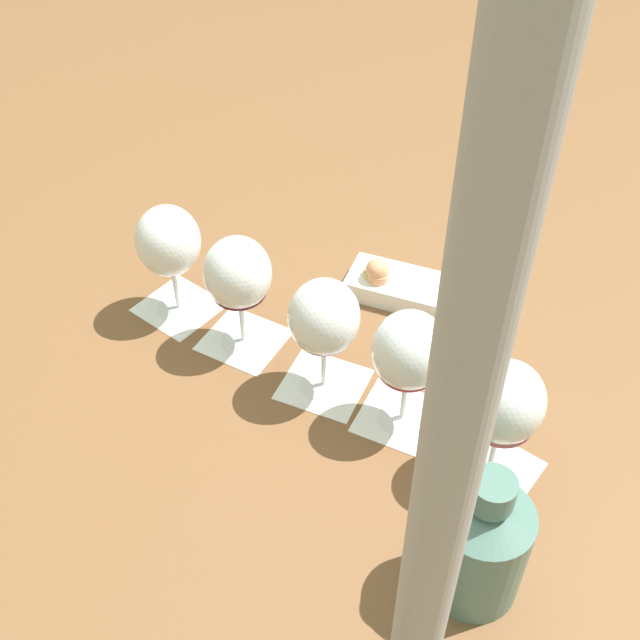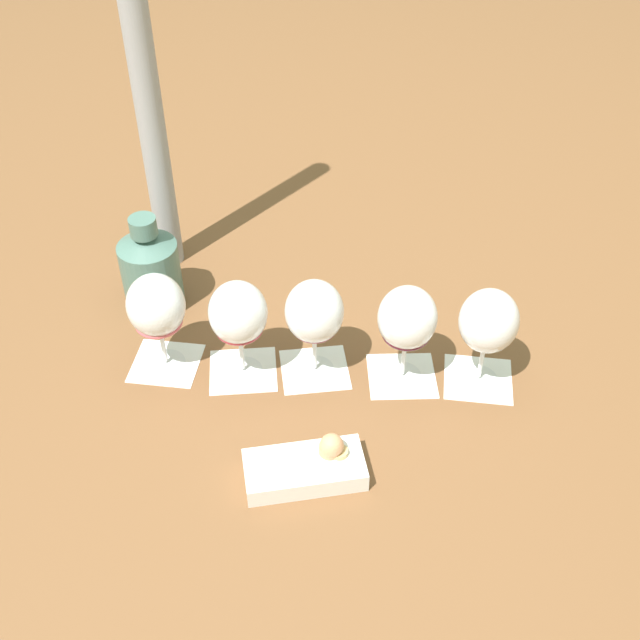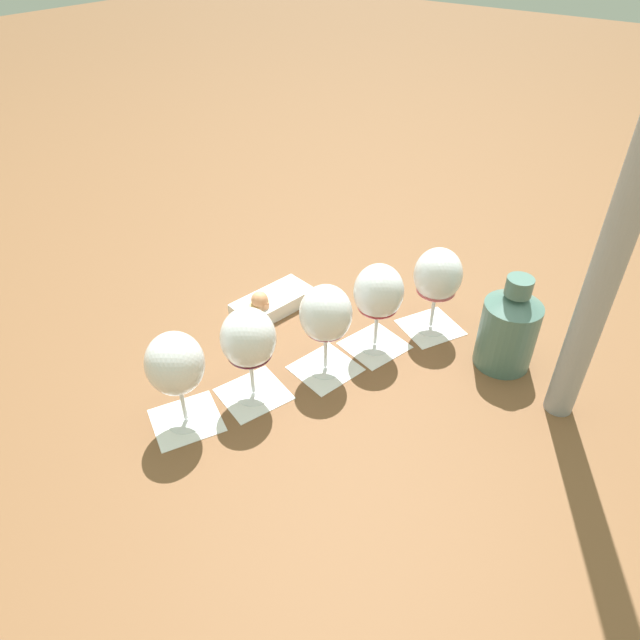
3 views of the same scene
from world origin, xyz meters
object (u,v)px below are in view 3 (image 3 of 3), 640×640
object	(u,v)px
wine_glass_1	(378,295)
wine_glass_2	(326,317)
wine_glass_4	(176,367)
umbrella_pole	(632,200)
wine_glass_0	(438,278)
snack_dish	(271,303)
ceramic_vase	(509,328)
wine_glass_3	(249,342)

from	to	relation	value
wine_glass_1	wine_glass_2	distance (m)	0.12
wine_glass_4	umbrella_pole	size ratio (longest dim) A/B	0.23
wine_glass_0	umbrella_pole	size ratio (longest dim) A/B	0.23
snack_dish	wine_glass_1	bearing A→B (deg)	97.89
wine_glass_1	wine_glass_4	bearing A→B (deg)	-22.14
ceramic_vase	wine_glass_1	bearing A→B (deg)	-64.40
wine_glass_0	wine_glass_1	world-z (taller)	same
wine_glass_0	wine_glass_4	bearing A→B (deg)	-23.37
wine_glass_1	umbrella_pole	size ratio (longest dim) A/B	0.23
wine_glass_4	umbrella_pole	world-z (taller)	umbrella_pole
wine_glass_2	snack_dish	world-z (taller)	wine_glass_2
wine_glass_2	wine_glass_3	bearing A→B (deg)	-25.15
wine_glass_1	umbrella_pole	xyz separation A→B (m)	(-0.05, 0.34, 0.27)
snack_dish	umbrella_pole	distance (m)	0.69
wine_glass_0	snack_dish	size ratio (longest dim) A/B	0.98
wine_glass_1	umbrella_pole	distance (m)	0.44
wine_glass_0	umbrella_pole	bearing A→B (deg)	76.71
wine_glass_3	umbrella_pole	xyz separation A→B (m)	(-0.29, 0.44, 0.27)
wine_glass_2	wine_glass_1	bearing A→B (deg)	161.99
wine_glass_0	wine_glass_3	bearing A→B (deg)	-23.62
wine_glass_4	wine_glass_0	bearing A→B (deg)	156.63
wine_glass_3	ceramic_vase	distance (m)	0.47
wine_glass_3	snack_dish	size ratio (longest dim) A/B	0.98
wine_glass_2	ceramic_vase	size ratio (longest dim) A/B	0.96
wine_glass_1	wine_glass_3	xyz separation A→B (m)	(0.24, -0.10, -0.00)
wine_glass_1	wine_glass_4	distance (m)	0.39
wine_glass_4	ceramic_vase	world-z (taller)	ceramic_vase
wine_glass_0	wine_glass_3	size ratio (longest dim) A/B	1.00
wine_glass_0	snack_dish	distance (m)	0.35
wine_glass_4	ceramic_vase	size ratio (longest dim) A/B	0.96
wine_glass_2	snack_dish	xyz separation A→B (m)	(-0.08, -0.20, -0.10)
wine_glass_3	ceramic_vase	size ratio (longest dim) A/B	0.96
wine_glass_1	wine_glass_2	world-z (taller)	same
wine_glass_4	snack_dish	bearing A→B (deg)	-164.11
wine_glass_3	umbrella_pole	size ratio (longest dim) A/B	0.23
wine_glass_2	ceramic_vase	bearing A→B (deg)	130.57
wine_glass_2	wine_glass_0	bearing A→B (deg)	157.27
wine_glass_2	wine_glass_3	world-z (taller)	same
wine_glass_1	wine_glass_0	bearing A→B (deg)	153.00
wine_glass_0	ceramic_vase	xyz separation A→B (m)	(0.01, 0.16, -0.04)
wine_glass_1	wine_glass_4	world-z (taller)	same
ceramic_vase	umbrella_pole	size ratio (longest dim) A/B	0.24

